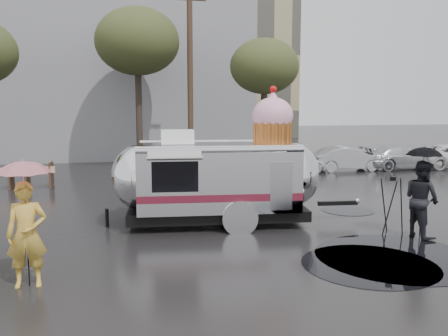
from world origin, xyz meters
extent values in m
plane|color=black|center=(0.00, 0.00, 0.00)|extent=(120.00, 120.00, 0.00)
cylinder|color=black|center=(4.21, -0.99, 0.01)|extent=(2.77, 2.77, 0.01)
cylinder|color=black|center=(6.07, 3.80, 0.01)|extent=(1.63, 1.63, 0.01)
cylinder|color=black|center=(5.03, -0.62, 0.01)|extent=(3.46, 3.46, 0.01)
cube|color=slate|center=(-4.00, 24.00, 6.50)|extent=(22.00, 12.00, 13.00)
cylinder|color=#473323|center=(2.50, 14.00, 4.50)|extent=(0.28, 0.28, 9.00)
cylinder|color=#382D26|center=(0.00, 15.00, 3.38)|extent=(0.32, 0.32, 6.75)
ellipsoid|color=#333C1C|center=(0.00, 15.00, 6.38)|extent=(4.20, 4.20, 3.30)
cylinder|color=#382D26|center=(6.00, 13.00, 2.70)|extent=(0.32, 0.32, 5.40)
ellipsoid|color=#333C1C|center=(6.00, 13.00, 5.10)|extent=(3.36, 3.36, 2.64)
cube|color=#473323|center=(-5.10, 10.00, 0.50)|extent=(0.08, 0.80, 1.00)
cube|color=#473323|center=(-4.50, 10.00, 0.50)|extent=(0.08, 0.80, 1.00)
cube|color=#473323|center=(-3.60, 10.00, 0.50)|extent=(0.08, 0.80, 1.00)
cube|color=#E5590C|center=(-4.05, 9.62, 0.75)|extent=(1.30, 0.04, 0.25)
imported|color=silver|center=(7.00, 12.00, 0.70)|extent=(4.00, 1.80, 1.40)
imported|color=#B2B2B7|center=(10.00, 12.00, 0.70)|extent=(4.00, 1.80, 1.40)
imported|color=#B2B2B7|center=(13.00, 12.00, 0.72)|extent=(4.20, 1.80, 1.44)
cube|color=silver|center=(1.78, 3.02, 1.34)|extent=(4.39, 2.55, 1.73)
ellipsoid|color=silver|center=(3.89, 2.85, 1.34)|extent=(1.62, 2.32, 1.73)
ellipsoid|color=silver|center=(-0.32, 3.19, 1.34)|extent=(1.62, 2.32, 1.73)
cube|color=black|center=(1.78, 3.02, 0.34)|extent=(4.94, 2.31, 0.29)
cylinder|color=black|center=(2.18, 2.00, 0.34)|extent=(0.69, 0.27, 0.67)
cylinder|color=black|center=(2.34, 3.97, 0.34)|extent=(0.69, 0.27, 0.67)
cylinder|color=silver|center=(2.17, 1.86, 0.38)|extent=(0.93, 0.17, 0.92)
cube|color=black|center=(5.23, 2.74, 0.48)|extent=(1.16, 0.21, 0.12)
sphere|color=silver|center=(5.80, 2.69, 0.53)|extent=(0.17, 0.17, 0.15)
cylinder|color=black|center=(-1.18, 3.26, 0.24)|extent=(0.10, 0.10, 0.48)
cube|color=maroon|center=(1.69, 1.93, 0.91)|extent=(4.21, 0.37, 0.19)
cube|color=maroon|center=(1.87, 4.12, 0.91)|extent=(4.21, 0.37, 0.19)
cube|color=black|center=(0.54, 2.01, 1.49)|extent=(1.15, 0.12, 0.77)
cube|color=beige|center=(0.52, 1.78, 1.97)|extent=(1.38, 0.59, 0.14)
cube|color=silver|center=(3.22, 1.79, 1.20)|extent=(0.58, 0.08, 1.25)
cube|color=white|center=(0.73, 3.11, 2.40)|extent=(0.91, 0.69, 0.36)
cylinder|color=#C16C2F|center=(3.31, 2.90, 2.50)|extent=(1.08, 1.08, 0.58)
ellipsoid|color=#FAAFC9|center=(3.31, 2.90, 2.96)|extent=(1.20, 1.20, 1.00)
cone|color=#FAAFC9|center=(3.31, 2.90, 3.46)|extent=(0.52, 0.52, 0.38)
sphere|color=red|center=(3.31, 2.90, 3.67)|extent=(0.21, 0.21, 0.19)
imported|color=gold|center=(-2.39, -0.81, 0.96)|extent=(0.71, 0.49, 1.91)
imported|color=#FFA4B5|center=(-2.39, -0.81, 1.93)|extent=(1.13, 1.13, 0.77)
cylinder|color=black|center=(-2.39, -0.81, 0.83)|extent=(0.02, 0.02, 1.65)
imported|color=black|center=(6.47, 0.68, 0.96)|extent=(0.65, 0.99, 1.91)
imported|color=black|center=(6.47, 0.68, 1.91)|extent=(1.06, 1.06, 0.72)
cylinder|color=black|center=(6.47, 0.68, 0.83)|extent=(0.02, 0.02, 1.65)
cylinder|color=black|center=(6.18, 1.08, 0.69)|extent=(0.09, 0.32, 1.41)
cylinder|color=black|center=(5.86, 1.36, 0.69)|extent=(0.31, 0.12, 1.41)
cylinder|color=black|center=(5.77, 0.94, 0.69)|extent=(0.25, 0.23, 1.41)
cube|color=black|center=(5.94, 1.13, 1.41)|extent=(0.14, 0.12, 0.10)
camera|label=1|loc=(-0.56, -9.56, 3.26)|focal=38.00mm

